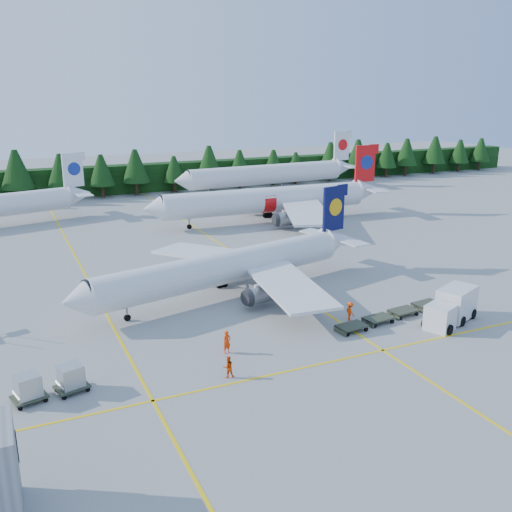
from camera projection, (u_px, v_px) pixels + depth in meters
name	position (u px, v px, depth m)	size (l,w,h in m)	color
ground	(288.00, 336.00, 51.47)	(320.00, 320.00, 0.00)	gray
taxi_stripe_a	(93.00, 290.00, 63.40)	(0.25, 120.00, 0.01)	yellow
taxi_stripe_b	(257.00, 268.00, 71.34)	(0.25, 120.00, 0.01)	yellow
taxi_stripe_cross	(322.00, 364.00, 46.22)	(80.00, 0.25, 0.01)	yellow
treeline_hedge	(112.00, 180.00, 122.35)	(220.00, 4.00, 6.00)	black
airliner_navy	(220.00, 269.00, 60.42)	(34.89, 28.38, 10.31)	silver
airliner_red	(262.00, 201.00, 95.22)	(41.81, 34.39, 12.15)	silver
airliner_far_right	(262.00, 174.00, 123.56)	(42.96, 6.67, 12.49)	silver
service_truck	(451.00, 307.00, 53.98)	(7.05, 4.82, 3.20)	silver
dolly_train	(391.00, 314.00, 55.14)	(13.08, 3.70, 0.16)	#333929
uld_pair	(50.00, 382.00, 40.90)	(5.62, 2.56, 1.76)	#333929
crew_a	(227.00, 342.00, 47.85)	(0.73, 0.48, 2.01)	#FE3505
crew_b	(228.00, 367.00, 43.82)	(0.85, 0.66, 1.74)	#E43C04
crew_c	(350.00, 311.00, 54.82)	(0.76, 0.51, 1.83)	#FF4005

